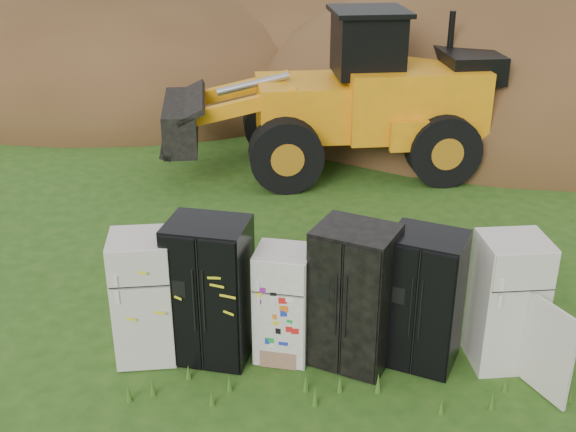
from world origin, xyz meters
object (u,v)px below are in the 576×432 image
fridge_leftmost (144,297)px  fridge_dark_mid (354,296)px  wheel_loader (326,93)px  fridge_sticker (283,304)px  fridge_black_right (424,299)px  fridge_black_side (210,291)px  fridge_open_door (507,302)px

fridge_leftmost → fridge_dark_mid: bearing=-8.5°
wheel_loader → fridge_dark_mid: bearing=-95.8°
fridge_leftmost → fridge_sticker: size_ratio=1.12×
fridge_black_right → wheel_loader: bearing=122.1°
wheel_loader → fridge_black_right: bearing=-88.7°
fridge_sticker → fridge_black_right: bearing=7.8°
fridge_black_side → wheel_loader: bearing=87.8°
fridge_sticker → fridge_open_door: size_ratio=0.87×
fridge_dark_mid → fridge_black_right: (0.92, 0.04, -0.05)m
fridge_black_right → fridge_open_door: bearing=22.8°
fridge_open_door → wheel_loader: wheel_loader is taller
fridge_black_side → fridge_dark_mid: 1.90m
fridge_black_right → fridge_black_side: bearing=-158.0°
fridge_black_side → fridge_black_right: bearing=9.6°
fridge_black_side → fridge_open_door: (3.92, -0.01, -0.07)m
fridge_leftmost → fridge_black_side: (0.88, 0.05, 0.10)m
fridge_leftmost → fridge_open_door: bearing=-7.9°
fridge_black_side → wheel_loader: wheel_loader is taller
fridge_leftmost → fridge_open_door: (4.80, 0.05, 0.02)m
fridge_dark_mid → fridge_open_door: size_ratio=1.07×
fridge_sticker → fridge_dark_mid: (0.93, -0.08, 0.19)m
fridge_leftmost → fridge_black_right: fridge_black_right is taller
fridge_leftmost → wheel_loader: size_ratio=0.24×
fridge_dark_mid → fridge_open_door: (2.01, 0.05, -0.07)m
fridge_black_side → fridge_black_right: 2.83m
fridge_sticker → fridge_black_side: bearing=-169.7°
fridge_dark_mid → wheel_loader: (-0.34, 7.37, 0.80)m
fridge_black_right → fridge_sticker: bearing=-158.8°
fridge_open_door → fridge_black_right: bearing=173.1°
fridge_leftmost → fridge_black_side: 0.89m
fridge_leftmost → fridge_dark_mid: fridge_dark_mid is taller
fridge_leftmost → fridge_sticker: fridge_leftmost is taller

